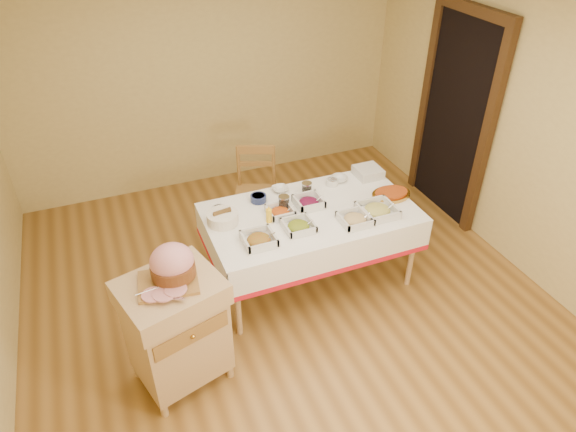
{
  "coord_description": "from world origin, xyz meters",
  "views": [
    {
      "loc": [
        -1.27,
        -3.05,
        3.25
      ],
      "look_at": [
        0.05,
        0.2,
        0.84
      ],
      "focal_mm": 32.0,
      "sensor_mm": 36.0,
      "label": 1
    }
  ],
  "objects_px": {
    "dining_table": "(310,227)",
    "ham_on_board": "(172,266)",
    "butcher_cart": "(176,327)",
    "bread_basket": "(223,218)",
    "mustard_bottle": "(269,215)",
    "dining_chair": "(256,192)",
    "preserve_jar_left": "(284,203)",
    "preserve_jar_right": "(307,189)",
    "brass_platter": "(391,194)",
    "plate_stack": "(368,172)"
  },
  "relations": [
    {
      "from": "plate_stack",
      "to": "preserve_jar_right",
      "type": "bearing_deg",
      "value": -173.15
    },
    {
      "from": "butcher_cart",
      "to": "bread_basket",
      "type": "height_order",
      "value": "butcher_cart"
    },
    {
      "from": "bread_basket",
      "to": "brass_platter",
      "type": "distance_m",
      "value": 1.54
    },
    {
      "from": "ham_on_board",
      "to": "preserve_jar_left",
      "type": "bearing_deg",
      "value": 34.92
    },
    {
      "from": "butcher_cart",
      "to": "bread_basket",
      "type": "bearing_deg",
      "value": 53.4
    },
    {
      "from": "dining_table",
      "to": "plate_stack",
      "type": "distance_m",
      "value": 0.87
    },
    {
      "from": "mustard_bottle",
      "to": "plate_stack",
      "type": "distance_m",
      "value": 1.21
    },
    {
      "from": "dining_table",
      "to": "brass_platter",
      "type": "xyz_separation_m",
      "value": [
        0.78,
        -0.04,
        0.18
      ]
    },
    {
      "from": "preserve_jar_right",
      "to": "plate_stack",
      "type": "distance_m",
      "value": 0.69
    },
    {
      "from": "preserve_jar_right",
      "to": "preserve_jar_left",
      "type": "bearing_deg",
      "value": -153.0
    },
    {
      "from": "butcher_cart",
      "to": "mustard_bottle",
      "type": "relative_size",
      "value": 6.07
    },
    {
      "from": "mustard_bottle",
      "to": "bread_basket",
      "type": "xyz_separation_m",
      "value": [
        -0.36,
        0.13,
        -0.02
      ]
    },
    {
      "from": "preserve_jar_left",
      "to": "mustard_bottle",
      "type": "height_order",
      "value": "mustard_bottle"
    },
    {
      "from": "butcher_cart",
      "to": "mustard_bottle",
      "type": "bearing_deg",
      "value": 34.85
    },
    {
      "from": "butcher_cart",
      "to": "brass_platter",
      "type": "distance_m",
      "value": 2.23
    },
    {
      "from": "butcher_cart",
      "to": "brass_platter",
      "type": "bearing_deg",
      "value": 16.55
    },
    {
      "from": "mustard_bottle",
      "to": "dining_table",
      "type": "bearing_deg",
      "value": 0.93
    },
    {
      "from": "preserve_jar_left",
      "to": "preserve_jar_right",
      "type": "bearing_deg",
      "value": 27.0
    },
    {
      "from": "butcher_cart",
      "to": "mustard_bottle",
      "type": "distance_m",
      "value": 1.2
    },
    {
      "from": "dining_table",
      "to": "ham_on_board",
      "type": "height_order",
      "value": "ham_on_board"
    },
    {
      "from": "butcher_cart",
      "to": "preserve_jar_right",
      "type": "relative_size",
      "value": 7.87
    },
    {
      "from": "ham_on_board",
      "to": "bread_basket",
      "type": "bearing_deg",
      "value": 54.27
    },
    {
      "from": "bread_basket",
      "to": "mustard_bottle",
      "type": "bearing_deg",
      "value": -19.86
    },
    {
      "from": "plate_stack",
      "to": "butcher_cart",
      "type": "bearing_deg",
      "value": -153.98
    },
    {
      "from": "butcher_cart",
      "to": "preserve_jar_left",
      "type": "distance_m",
      "value": 1.43
    },
    {
      "from": "butcher_cart",
      "to": "plate_stack",
      "type": "xyz_separation_m",
      "value": [
        2.11,
        1.03,
        0.27
      ]
    },
    {
      "from": "mustard_bottle",
      "to": "plate_stack",
      "type": "bearing_deg",
      "value": 17.49
    },
    {
      "from": "dining_table",
      "to": "mustard_bottle",
      "type": "xyz_separation_m",
      "value": [
        -0.39,
        -0.01,
        0.23
      ]
    },
    {
      "from": "dining_table",
      "to": "ham_on_board",
      "type": "distance_m",
      "value": 1.52
    },
    {
      "from": "ham_on_board",
      "to": "preserve_jar_right",
      "type": "distance_m",
      "value": 1.68
    },
    {
      "from": "brass_platter",
      "to": "dining_chair",
      "type": "bearing_deg",
      "value": 135.23
    },
    {
      "from": "butcher_cart",
      "to": "plate_stack",
      "type": "distance_m",
      "value": 2.36
    },
    {
      "from": "preserve_jar_right",
      "to": "brass_platter",
      "type": "relative_size",
      "value": 0.32
    },
    {
      "from": "dining_table",
      "to": "dining_chair",
      "type": "xyz_separation_m",
      "value": [
        -0.19,
        0.92,
        -0.12
      ]
    },
    {
      "from": "dining_chair",
      "to": "bread_basket",
      "type": "height_order",
      "value": "dining_chair"
    },
    {
      "from": "dining_table",
      "to": "brass_platter",
      "type": "relative_size",
      "value": 4.94
    },
    {
      "from": "dining_table",
      "to": "dining_chair",
      "type": "height_order",
      "value": "dining_chair"
    },
    {
      "from": "dining_chair",
      "to": "mustard_bottle",
      "type": "distance_m",
      "value": 1.01
    },
    {
      "from": "dining_chair",
      "to": "preserve_jar_left",
      "type": "relative_size",
      "value": 7.47
    },
    {
      "from": "ham_on_board",
      "to": "brass_platter",
      "type": "relative_size",
      "value": 1.13
    },
    {
      "from": "butcher_cart",
      "to": "mustard_bottle",
      "type": "xyz_separation_m",
      "value": [
        0.96,
        0.67,
        0.3
      ]
    },
    {
      "from": "ham_on_board",
      "to": "plate_stack",
      "type": "height_order",
      "value": "ham_on_board"
    },
    {
      "from": "dining_table",
      "to": "preserve_jar_right",
      "type": "relative_size",
      "value": 15.27
    },
    {
      "from": "butcher_cart",
      "to": "brass_platter",
      "type": "relative_size",
      "value": 2.55
    },
    {
      "from": "brass_platter",
      "to": "bread_basket",
      "type": "bearing_deg",
      "value": 173.78
    },
    {
      "from": "ham_on_board",
      "to": "preserve_jar_left",
      "type": "relative_size",
      "value": 3.35
    },
    {
      "from": "ham_on_board",
      "to": "preserve_jar_right",
      "type": "xyz_separation_m",
      "value": [
        1.39,
        0.92,
        -0.24
      ]
    },
    {
      "from": "plate_stack",
      "to": "brass_platter",
      "type": "bearing_deg",
      "value": -87.83
    },
    {
      "from": "preserve_jar_left",
      "to": "dining_table",
      "type": "bearing_deg",
      "value": -33.96
    },
    {
      "from": "dining_chair",
      "to": "brass_platter",
      "type": "distance_m",
      "value": 1.4
    }
  ]
}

